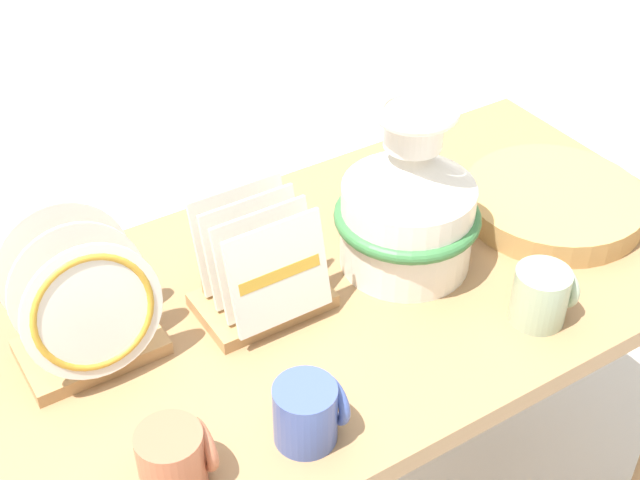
# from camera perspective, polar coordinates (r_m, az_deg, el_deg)

# --- Properties ---
(display_table) EXTENTS (1.34, 0.64, 0.71)m
(display_table) POSITION_cam_1_polar(r_m,az_deg,el_deg) (1.45, 0.00, -6.42)
(display_table) COLOR #9E754C
(display_table) RESTS_ON ground_plane
(ceramic_vase) EXTENTS (0.23, 0.23, 0.29)m
(ceramic_vase) POSITION_cam_1_polar(r_m,az_deg,el_deg) (1.39, 5.59, 2.52)
(ceramic_vase) COLOR white
(ceramic_vase) RESTS_ON display_table
(dish_rack_round_plates) EXTENTS (0.20, 0.16, 0.21)m
(dish_rack_round_plates) POSITION_cam_1_polar(r_m,az_deg,el_deg) (1.27, -14.78, -4.60)
(dish_rack_round_plates) COLOR tan
(dish_rack_round_plates) RESTS_ON display_table
(dish_rack_square_plates) EXTENTS (0.20, 0.15, 0.18)m
(dish_rack_square_plates) POSITION_cam_1_polar(r_m,az_deg,el_deg) (1.33, -3.78, -2.25)
(dish_rack_square_plates) COLOR tan
(dish_rack_square_plates) RESTS_ON display_table
(wicker_charger_stack) EXTENTS (0.31, 0.31, 0.04)m
(wicker_charger_stack) POSITION_cam_1_polar(r_m,az_deg,el_deg) (1.59, 14.70, 2.34)
(wicker_charger_stack) COLOR tan
(wicker_charger_stack) RESTS_ON display_table
(mug_terracotta_glaze) EXTENTS (0.09, 0.08, 0.09)m
(mug_terracotta_glaze) POSITION_cam_1_polar(r_m,az_deg,el_deg) (1.12, -9.26, -13.60)
(mug_terracotta_glaze) COLOR #B76647
(mug_terracotta_glaze) RESTS_ON display_table
(mug_cobalt_glaze) EXTENTS (0.09, 0.08, 0.09)m
(mug_cobalt_glaze) POSITION_cam_1_polar(r_m,az_deg,el_deg) (1.16, -0.75, -10.95)
(mug_cobalt_glaze) COLOR #42569E
(mug_cobalt_glaze) RESTS_ON display_table
(mug_sage_glaze) EXTENTS (0.09, 0.08, 0.09)m
(mug_sage_glaze) POSITION_cam_1_polar(r_m,az_deg,el_deg) (1.36, 14.04, -3.41)
(mug_sage_glaze) COLOR #9EB28E
(mug_sage_glaze) RESTS_ON display_table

